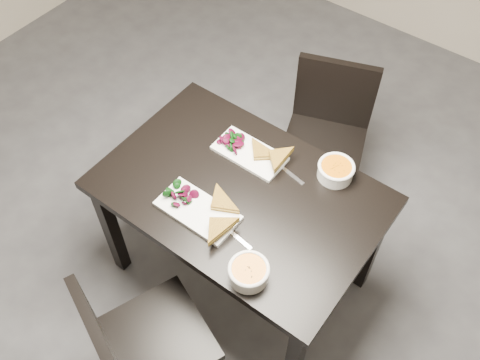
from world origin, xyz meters
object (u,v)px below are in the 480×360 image
at_px(plate_near, 198,211).
at_px(chair_far, 327,129).
at_px(table, 240,203).
at_px(plate_far, 250,153).
at_px(chair_near, 137,345).
at_px(soup_bowl_far, 336,170).
at_px(soup_bowl_near, 249,272).

bearing_deg(plate_near, chair_far, 84.95).
relative_size(table, plate_far, 3.66).
height_order(table, plate_near, plate_near).
height_order(chair_near, soup_bowl_far, chair_near).
xyz_separation_m(chair_near, soup_bowl_near, (0.26, 0.40, 0.31)).
bearing_deg(soup_bowl_near, chair_far, 103.62).
relative_size(chair_near, chair_far, 1.00).
distance_m(table, chair_near, 0.73).
bearing_deg(soup_bowl_near, plate_near, 161.75).
xyz_separation_m(chair_near, soup_bowl_far, (0.27, 1.02, 0.31)).
xyz_separation_m(table, soup_bowl_far, (0.29, 0.31, 0.14)).
xyz_separation_m(chair_near, chair_far, (-0.00, 1.48, 0.00)).
height_order(chair_far, plate_far, chair_far).
bearing_deg(plate_near, soup_bowl_far, 54.76).
xyz_separation_m(chair_near, plate_far, (-0.10, 0.90, 0.27)).
height_order(plate_near, plate_far, same).
relative_size(table, soup_bowl_far, 7.43).
distance_m(chair_near, chair_far, 1.48).
height_order(chair_near, chair_far, same).
bearing_deg(plate_far, chair_far, 80.50).
height_order(chair_near, plate_far, chair_near).
distance_m(chair_far, plate_near, 1.00).
bearing_deg(table, chair_near, -88.83).
bearing_deg(plate_far, plate_near, -88.16).
bearing_deg(chair_near, plate_near, 121.17).
relative_size(table, chair_far, 1.41).
distance_m(chair_near, plate_far, 0.94).
bearing_deg(soup_bowl_near, soup_bowl_far, 88.90).
bearing_deg(chair_near, chair_far, 111.72).
distance_m(chair_far, soup_bowl_far, 0.61).
bearing_deg(soup_bowl_far, plate_near, -125.24).
height_order(soup_bowl_near, soup_bowl_far, same).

